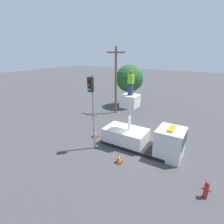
% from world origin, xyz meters
% --- Properties ---
extents(ground_plane, '(120.00, 120.00, 0.00)m').
position_xyz_m(ground_plane, '(0.00, 0.00, 0.00)').
color(ground_plane, '#424244').
extents(bucket_truck, '(6.05, 2.07, 4.09)m').
position_xyz_m(bucket_truck, '(0.55, 0.00, 0.93)').
color(bucket_truck, black).
rests_on(bucket_truck, ground).
extents(worker, '(0.40, 0.26, 1.75)m').
position_xyz_m(worker, '(-0.61, 0.00, 4.97)').
color(worker, navy).
rests_on(worker, bucket_truck).
extents(traffic_light_pole, '(0.34, 0.57, 5.63)m').
position_xyz_m(traffic_light_pole, '(-2.63, -1.97, 3.98)').
color(traffic_light_pole, gray).
rests_on(traffic_light_pole, ground).
extents(fire_hydrant, '(0.47, 0.23, 0.97)m').
position_xyz_m(fire_hydrant, '(5.13, -2.78, 0.47)').
color(fire_hydrant, '#B2231E').
rests_on(fire_hydrant, ground).
extents(traffic_cone_rear, '(0.50, 0.50, 0.61)m').
position_xyz_m(traffic_cone_rear, '(-3.75, -0.33, 0.29)').
color(traffic_cone_rear, black).
rests_on(traffic_cone_rear, ground).
extents(traffic_cone_curbside, '(0.44, 0.44, 0.75)m').
position_xyz_m(traffic_cone_curbside, '(-0.12, -2.52, 0.36)').
color(traffic_cone_curbside, black).
rests_on(traffic_cone_curbside, ground).
extents(tree_left_bg, '(3.56, 3.56, 5.55)m').
position_xyz_m(tree_left_bg, '(-5.30, 9.41, 3.75)').
color(tree_left_bg, brown).
rests_on(tree_left_bg, ground).
extents(utility_pole, '(2.20, 0.26, 7.58)m').
position_xyz_m(utility_pole, '(-5.41, 6.11, 4.11)').
color(utility_pole, brown).
rests_on(utility_pole, ground).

